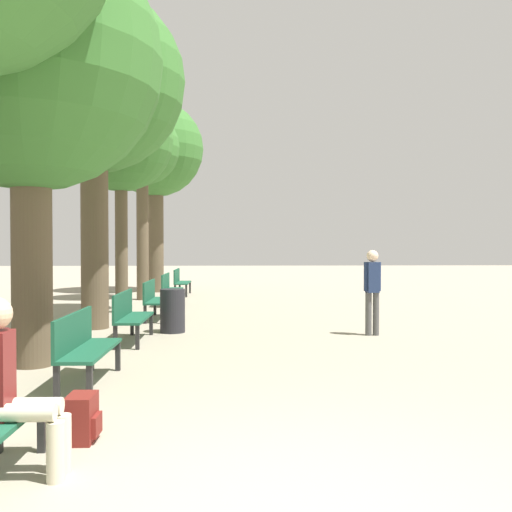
% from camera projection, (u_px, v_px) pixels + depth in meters
% --- Properties ---
extents(bench_row_1, '(0.44, 1.54, 0.85)m').
position_uv_depth(bench_row_1, '(83.00, 343.00, 6.75)').
color(bench_row_1, '#195138').
rests_on(bench_row_1, ground_plane).
extents(bench_row_2, '(0.44, 1.54, 0.85)m').
position_uv_depth(bench_row_2, '(129.00, 313.00, 9.68)').
color(bench_row_2, '#195138').
rests_on(bench_row_2, ground_plane).
extents(bench_row_3, '(0.44, 1.54, 0.85)m').
position_uv_depth(bench_row_3, '(154.00, 297.00, 12.62)').
color(bench_row_3, '#195138').
rests_on(bench_row_3, ground_plane).
extents(bench_row_4, '(0.44, 1.54, 0.85)m').
position_uv_depth(bench_row_4, '(170.00, 287.00, 15.55)').
color(bench_row_4, '#195138').
rests_on(bench_row_4, ground_plane).
extents(bench_row_5, '(0.44, 1.54, 0.85)m').
position_uv_depth(bench_row_5, '(180.00, 280.00, 18.48)').
color(bench_row_5, '#195138').
rests_on(bench_row_5, ground_plane).
extents(tree_row_1, '(3.57, 3.57, 5.96)m').
position_uv_depth(tree_row_1, '(30.00, 62.00, 7.71)').
color(tree_row_1, brown).
rests_on(tree_row_1, ground_plane).
extents(tree_row_2, '(3.57, 3.57, 6.65)m').
position_uv_depth(tree_row_2, '(94.00, 84.00, 11.14)').
color(tree_row_2, brown).
rests_on(tree_row_2, ground_plane).
extents(tree_row_3, '(2.53, 2.53, 5.46)m').
position_uv_depth(tree_row_3, '(121.00, 141.00, 13.77)').
color(tree_row_3, brown).
rests_on(tree_row_3, ground_plane).
extents(tree_row_4, '(2.22, 2.22, 5.63)m').
position_uv_depth(tree_row_4, '(142.00, 151.00, 16.90)').
color(tree_row_4, brown).
rests_on(tree_row_4, ground_plane).
extents(tree_row_5, '(3.31, 3.31, 6.61)m').
position_uv_depth(tree_row_5, '(155.00, 151.00, 19.67)').
color(tree_row_5, brown).
rests_on(tree_row_5, ground_plane).
extents(person_seated, '(0.63, 0.36, 1.30)m').
position_uv_depth(person_seated, '(12.00, 383.00, 4.05)').
color(person_seated, beige).
rests_on(person_seated, ground_plane).
extents(backpack, '(0.26, 0.33, 0.40)m').
position_uv_depth(backpack, '(82.00, 418.00, 4.81)').
color(backpack, maroon).
rests_on(backpack, ground_plane).
extents(pedestrian_near, '(0.31, 0.21, 1.56)m').
position_uv_depth(pedestrian_near, '(372.00, 287.00, 10.37)').
color(pedestrian_near, '#4C4C4C').
rests_on(pedestrian_near, ground_plane).
extents(trash_bin, '(0.47, 0.47, 0.82)m').
position_uv_depth(trash_bin, '(173.00, 311.00, 10.73)').
color(trash_bin, '#232328').
rests_on(trash_bin, ground_plane).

